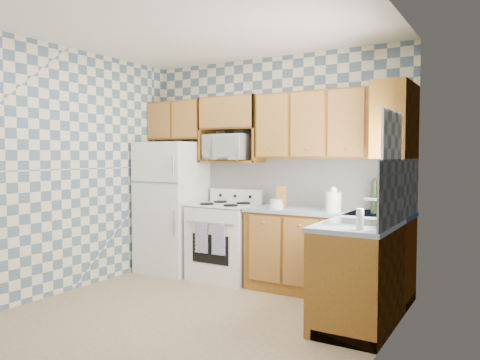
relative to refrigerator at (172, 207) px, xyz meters
name	(u,v)px	position (x,y,z in m)	size (l,w,h in m)	color
floor	(195,316)	(1.27, -1.25, -0.84)	(3.40, 3.40, 0.00)	#796349
back_wall	(272,169)	(1.27, 0.35, 0.51)	(3.40, 0.02, 2.70)	slate
right_wall	(380,177)	(2.97, -1.25, 0.51)	(0.02, 3.20, 2.70)	slate
backsplash_back	(302,182)	(1.68, 0.34, 0.36)	(2.60, 0.01, 0.56)	white
backsplash_right	(401,190)	(2.96, -0.45, 0.36)	(0.01, 1.60, 0.56)	white
refrigerator	(172,207)	(0.00, 0.00, 0.00)	(0.75, 0.70, 1.68)	silver
stove_body	(225,242)	(0.80, 0.03, -0.39)	(0.76, 0.65, 0.90)	silver
cooktop	(225,205)	(0.80, 0.03, 0.07)	(0.76, 0.65, 0.03)	silver
backguard	(237,196)	(0.80, 0.30, 0.16)	(0.76, 0.08, 0.17)	silver
dish_towel_left	(202,237)	(0.69, -0.32, -0.29)	(0.17, 0.03, 0.36)	navy
dish_towel_right	(218,239)	(0.93, -0.32, -0.29)	(0.17, 0.03, 0.36)	navy
base_cabinets_back	(327,254)	(2.10, 0.05, -0.40)	(1.75, 0.60, 0.88)	brown
base_cabinets_right	(367,270)	(2.67, -0.45, -0.40)	(0.60, 1.60, 0.88)	brown
countertop_back	(327,212)	(2.10, 0.05, 0.06)	(1.77, 0.63, 0.04)	slate
countertop_right	(367,221)	(2.67, -0.45, 0.06)	(0.63, 1.60, 0.04)	slate
upper_cabinets_back	(333,125)	(2.10, 0.19, 1.01)	(1.75, 0.33, 0.74)	brown
upper_cabinets_fridge	(179,121)	(-0.02, 0.19, 1.13)	(0.82, 0.33, 0.50)	brown
upper_cabinets_right	(395,121)	(2.81, 0.00, 1.01)	(0.33, 0.70, 0.74)	brown
microwave_shelf	(232,162)	(0.80, 0.19, 0.60)	(0.80, 0.33, 0.03)	brown
microwave	(229,147)	(0.78, 0.16, 0.77)	(0.58, 0.39, 0.32)	silver
sink	(357,223)	(2.67, -0.80, 0.09)	(0.48, 0.40, 0.03)	#B7B7BC
window	(392,163)	(2.96, -0.80, 0.61)	(0.02, 0.66, 0.86)	white
bottle_0	(374,197)	(2.61, 0.03, 0.25)	(0.07, 0.07, 0.33)	black
bottle_1	(383,199)	(2.71, -0.03, 0.23)	(0.07, 0.07, 0.31)	black
bottle_2	(390,200)	(2.76, 0.07, 0.22)	(0.07, 0.07, 0.29)	#4B270D
knife_block	(281,196)	(1.54, 0.07, 0.20)	(0.11, 0.11, 0.24)	brown
electric_kettle	(334,202)	(2.21, -0.07, 0.18)	(0.16, 0.16, 0.21)	silver
food_containers	(276,204)	(1.58, -0.14, 0.13)	(0.16, 0.16, 0.10)	beige
soap_bottle	(360,219)	(2.79, -1.10, 0.17)	(0.06, 0.06, 0.17)	beige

